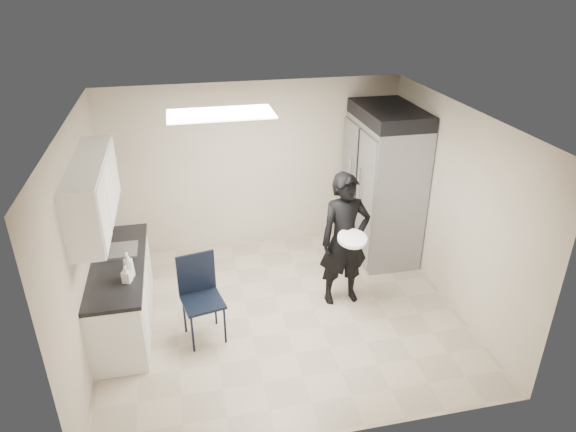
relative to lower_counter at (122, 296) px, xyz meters
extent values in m
plane|color=tan|center=(1.95, -0.20, -0.43)|extent=(4.50, 4.50, 0.00)
plane|color=silver|center=(1.95, -0.20, 2.17)|extent=(4.50, 4.50, 0.00)
plane|color=#C0B59E|center=(1.95, 1.80, 0.87)|extent=(4.50, 0.00, 4.50)
plane|color=#C0B59E|center=(-0.30, -0.20, 0.87)|extent=(0.00, 4.00, 4.00)
plane|color=#C0B59E|center=(4.20, -0.20, 0.87)|extent=(0.00, 4.00, 4.00)
cube|color=white|center=(1.35, 0.20, 2.14)|extent=(1.20, 0.60, 0.02)
cube|color=silver|center=(0.00, 0.00, 0.00)|extent=(0.60, 1.90, 0.86)
cube|color=black|center=(0.00, 0.00, 0.46)|extent=(0.64, 1.95, 0.05)
cube|color=gray|center=(0.02, 0.25, 0.44)|extent=(0.42, 0.40, 0.14)
cylinder|color=silver|center=(-0.18, 0.25, 0.59)|extent=(0.02, 0.02, 0.24)
cube|color=silver|center=(-0.13, 0.00, 1.40)|extent=(0.35, 1.80, 0.75)
cube|color=black|center=(-0.19, 1.15, 1.19)|extent=(0.22, 0.30, 0.35)
cube|color=yellow|center=(-0.29, -0.10, 0.79)|extent=(0.00, 0.12, 0.07)
cube|color=yellow|center=(-0.29, 0.10, 0.75)|extent=(0.00, 0.12, 0.07)
cube|color=gray|center=(3.78, 1.07, 0.62)|extent=(0.80, 1.35, 2.10)
cube|color=black|center=(3.78, 1.07, 1.77)|extent=(0.80, 1.35, 0.20)
cube|color=black|center=(0.96, -0.47, 0.09)|extent=(0.54, 0.54, 1.03)
imported|color=black|center=(2.82, -0.05, 0.48)|extent=(0.68, 0.47, 1.81)
cylinder|color=white|center=(2.83, -0.30, 0.63)|extent=(0.38, 0.38, 0.05)
imported|color=white|center=(0.18, -0.37, 0.64)|extent=(0.13, 0.13, 0.32)
imported|color=silver|center=(0.15, -0.47, 0.58)|extent=(0.12, 0.12, 0.20)
camera|label=1|loc=(0.88, -5.54, 3.66)|focal=32.00mm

